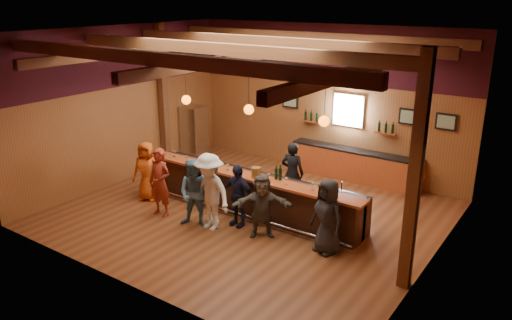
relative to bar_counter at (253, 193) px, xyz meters
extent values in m
plane|color=brown|center=(-0.02, -0.15, -0.52)|extent=(9.00, 9.00, 0.00)
cube|color=brown|center=(-0.02, 3.85, 1.73)|extent=(9.00, 0.04, 4.50)
cube|color=brown|center=(-0.02, -4.15, 1.73)|extent=(9.00, 0.04, 4.50)
cube|color=brown|center=(-4.52, -0.15, 1.73)|extent=(0.04, 8.00, 4.50)
cube|color=brown|center=(4.48, -0.15, 1.73)|extent=(0.04, 8.00, 4.50)
cube|color=brown|center=(-0.02, -0.15, 3.98)|extent=(9.00, 8.00, 0.04)
cube|color=#350E18|center=(-0.02, 3.83, 3.13)|extent=(9.00, 0.01, 1.70)
cube|color=#350E18|center=(-4.50, -0.15, 3.13)|extent=(0.01, 8.00, 1.70)
cube|color=#350E18|center=(4.46, -0.15, 3.13)|extent=(0.01, 8.00, 1.70)
cube|color=#542E18|center=(-4.37, 1.35, 1.73)|extent=(0.22, 0.22, 4.50)
cube|color=#542E18|center=(4.33, -1.15, 1.73)|extent=(0.22, 0.22, 4.50)
cube|color=#542E18|center=(-0.02, -3.15, 3.68)|extent=(8.80, 0.20, 0.25)
cube|color=#542E18|center=(-0.02, -1.15, 3.68)|extent=(8.80, 0.20, 0.25)
cube|color=#542E18|center=(-0.02, 0.85, 3.68)|extent=(8.80, 0.20, 0.25)
cube|color=#542E18|center=(-0.02, 2.85, 3.68)|extent=(8.80, 0.20, 0.25)
cube|color=#542E18|center=(-3.02, -0.15, 3.43)|extent=(0.18, 7.80, 0.22)
cube|color=#542E18|center=(-0.02, -0.15, 3.43)|extent=(0.18, 7.80, 0.22)
cube|color=#542E18|center=(2.98, -0.15, 3.43)|extent=(0.18, 7.80, 0.22)
cube|color=black|center=(-0.02, -0.15, 0.00)|extent=(6.00, 0.60, 1.05)
cube|color=#963C1B|center=(-0.02, -0.33, 0.56)|extent=(6.30, 0.50, 0.06)
cube|color=black|center=(-0.02, 0.23, 0.40)|extent=(6.00, 0.48, 0.05)
cube|color=black|center=(-0.02, 0.23, -0.07)|extent=(6.00, 0.48, 0.90)
cube|color=silver|center=(1.98, 0.23, 0.36)|extent=(0.45, 0.40, 0.14)
cube|color=silver|center=(2.48, 0.23, 0.36)|extent=(0.45, 0.40, 0.14)
cylinder|color=silver|center=(-0.02, -0.57, -0.37)|extent=(6.00, 0.06, 0.06)
cube|color=#963C1B|center=(1.18, 3.57, -0.07)|extent=(4.00, 0.50, 0.90)
cube|color=black|center=(1.18, 3.57, 0.40)|extent=(4.00, 0.52, 0.05)
cube|color=silver|center=(0.78, 3.80, 1.53)|extent=(0.95, 0.08, 0.95)
cube|color=white|center=(0.78, 3.75, 1.53)|extent=(0.78, 0.01, 0.78)
cube|color=black|center=(-1.22, 3.79, 1.58)|extent=(0.55, 0.04, 0.45)
cube|color=silver|center=(-1.22, 3.77, 1.58)|extent=(0.45, 0.01, 0.35)
cube|color=black|center=(2.58, 3.79, 1.58)|extent=(0.55, 0.04, 0.45)
cube|color=silver|center=(2.58, 3.77, 1.58)|extent=(0.45, 0.01, 0.35)
cube|color=black|center=(3.58, 3.79, 1.58)|extent=(0.55, 0.04, 0.45)
cube|color=silver|center=(3.58, 3.77, 1.58)|extent=(0.45, 0.01, 0.35)
cube|color=#963C1B|center=(-0.42, 3.73, 1.03)|extent=(0.60, 0.18, 0.04)
cylinder|color=black|center=(-0.62, 3.73, 1.18)|extent=(0.07, 0.07, 0.26)
cylinder|color=black|center=(-0.42, 3.73, 1.18)|extent=(0.07, 0.07, 0.26)
cylinder|color=black|center=(-0.22, 3.73, 1.18)|extent=(0.07, 0.07, 0.26)
cube|color=#963C1B|center=(1.98, 3.73, 1.03)|extent=(0.60, 0.18, 0.04)
cylinder|color=black|center=(1.78, 3.73, 1.18)|extent=(0.07, 0.07, 0.26)
cylinder|color=black|center=(1.98, 3.73, 1.18)|extent=(0.07, 0.07, 0.26)
cylinder|color=black|center=(2.18, 3.73, 1.18)|extent=(0.07, 0.07, 0.26)
cylinder|color=black|center=(-2.02, -0.15, 2.80)|extent=(0.01, 0.01, 1.25)
sphere|color=#EF5E0B|center=(-2.02, -0.15, 2.18)|extent=(0.24, 0.24, 0.24)
cylinder|color=black|center=(-0.02, -0.15, 2.80)|extent=(0.01, 0.01, 1.25)
sphere|color=#EF5E0B|center=(-0.02, -0.15, 2.18)|extent=(0.24, 0.24, 0.24)
cylinder|color=black|center=(1.98, -0.15, 2.80)|extent=(0.01, 0.01, 1.25)
sphere|color=#EF5E0B|center=(1.98, -0.15, 2.18)|extent=(0.24, 0.24, 0.24)
cube|color=silver|center=(-4.12, 2.45, 0.38)|extent=(0.70, 0.70, 1.80)
imported|color=#C84D12|center=(-2.82, -0.94, 0.29)|extent=(0.92, 0.76, 1.61)
imported|color=maroon|center=(-1.80, -1.47, 0.35)|extent=(0.66, 0.46, 1.74)
imported|color=teal|center=(-0.68, -1.44, 0.31)|extent=(0.97, 0.86, 1.65)
imported|color=silver|center=(-0.27, -1.38, 0.41)|extent=(1.28, 0.84, 1.87)
imported|color=black|center=(0.14, -0.85, 0.25)|extent=(0.92, 0.44, 1.53)
imported|color=#4D473E|center=(0.93, -0.98, 0.23)|extent=(1.39, 1.17, 1.50)
imported|color=black|center=(2.50, -0.82, 0.31)|extent=(0.94, 0.76, 1.66)
imported|color=black|center=(0.52, 1.04, 0.32)|extent=(0.69, 0.52, 1.69)
cylinder|color=olive|center=(0.32, -0.34, 0.71)|extent=(0.23, 0.23, 0.25)
cylinder|color=black|center=(0.79, -0.17, 0.72)|extent=(0.08, 0.08, 0.26)
cylinder|color=black|center=(0.79, -0.17, 0.89)|extent=(0.03, 0.03, 0.09)
cylinder|color=black|center=(0.90, -0.17, 0.73)|extent=(0.08, 0.08, 0.28)
cylinder|color=black|center=(0.90, -0.17, 0.92)|extent=(0.03, 0.03, 0.10)
cylinder|color=silver|center=(-2.43, -0.28, 0.59)|extent=(0.08, 0.08, 0.01)
cylinder|color=silver|center=(-2.43, -0.28, 0.65)|extent=(0.01, 0.01, 0.11)
sphere|color=silver|center=(-2.43, -0.28, 0.74)|extent=(0.09, 0.09, 0.09)
cylinder|color=silver|center=(-1.86, -0.40, 0.59)|extent=(0.06, 0.06, 0.01)
cylinder|color=silver|center=(-1.86, -0.40, 0.64)|extent=(0.01, 0.01, 0.09)
sphere|color=silver|center=(-1.86, -0.40, 0.71)|extent=(0.07, 0.07, 0.07)
cylinder|color=silver|center=(-1.52, -0.27, 0.59)|extent=(0.06, 0.06, 0.01)
cylinder|color=silver|center=(-1.52, -0.27, 0.64)|extent=(0.01, 0.01, 0.09)
sphere|color=silver|center=(-1.52, -0.27, 0.72)|extent=(0.07, 0.07, 0.07)
cylinder|color=silver|center=(-0.87, -0.40, 0.59)|extent=(0.07, 0.07, 0.01)
cylinder|color=silver|center=(-0.87, -0.40, 0.64)|extent=(0.01, 0.01, 0.10)
sphere|color=silver|center=(-0.87, -0.40, 0.72)|extent=(0.08, 0.08, 0.08)
cylinder|color=silver|center=(-0.56, -0.32, 0.59)|extent=(0.07, 0.07, 0.01)
cylinder|color=silver|center=(-0.56, -0.32, 0.64)|extent=(0.01, 0.01, 0.09)
sphere|color=silver|center=(-0.56, -0.32, 0.72)|extent=(0.07, 0.07, 0.07)
cylinder|color=silver|center=(0.70, -0.36, 0.59)|extent=(0.07, 0.07, 0.01)
cylinder|color=silver|center=(0.70, -0.36, 0.65)|extent=(0.01, 0.01, 0.11)
sphere|color=silver|center=(0.70, -0.36, 0.74)|extent=(0.08, 0.08, 0.08)
cylinder|color=silver|center=(1.19, -0.36, 0.59)|extent=(0.07, 0.07, 0.01)
cylinder|color=silver|center=(1.19, -0.36, 0.65)|extent=(0.01, 0.01, 0.11)
sphere|color=silver|center=(1.19, -0.36, 0.74)|extent=(0.09, 0.09, 0.09)
cylinder|color=silver|center=(1.86, -0.30, 0.59)|extent=(0.08, 0.08, 0.01)
cylinder|color=silver|center=(1.86, -0.30, 0.65)|extent=(0.01, 0.01, 0.11)
sphere|color=silver|center=(1.86, -0.30, 0.74)|extent=(0.09, 0.09, 0.09)
camera|label=1|loc=(6.74, -9.61, 4.80)|focal=35.00mm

